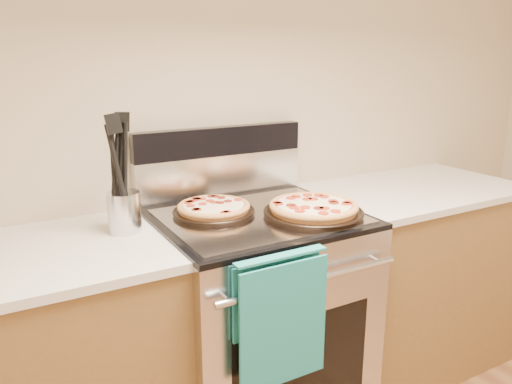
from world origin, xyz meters
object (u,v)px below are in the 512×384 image
pepperoni_pizza_front (313,209)px  utensil_crock (124,212)px  range_body (256,324)px  pepperoni_pizza_back (214,209)px

pepperoni_pizza_front → utensil_crock: 0.69m
range_body → pepperoni_pizza_front: 0.55m
pepperoni_pizza_back → pepperoni_pizza_front: size_ratio=0.83×
pepperoni_pizza_back → pepperoni_pizza_front: 0.38m
pepperoni_pizza_back → utensil_crock: size_ratio=2.14×
pepperoni_pizza_back → utensil_crock: utensil_crock is taller
range_body → pepperoni_pizza_back: pepperoni_pizza_back is taller
pepperoni_pizza_back → pepperoni_pizza_front: (0.32, -0.20, 0.00)m
pepperoni_pizza_front → utensil_crock: size_ratio=2.59×
range_body → pepperoni_pizza_back: size_ratio=2.92×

